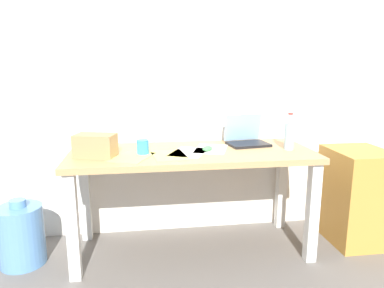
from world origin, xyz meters
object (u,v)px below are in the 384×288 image
coffee_mug (143,147)px  water_cooler_jug (21,235)px  desk (192,166)px  beer_bottle (289,135)px  computer_mouse (207,149)px  filing_cabinet (356,196)px  cardboard_box (95,146)px  laptop_right (246,138)px

coffee_mug → water_cooler_jug: (-0.82, 0.01, -0.57)m
desk → coffee_mug: bearing=-173.8°
beer_bottle → computer_mouse: beer_bottle is taller
desk → coffee_mug: size_ratio=17.48×
filing_cabinet → cardboard_box: bearing=-178.9°
water_cooler_jug → filing_cabinet: size_ratio=0.64×
computer_mouse → laptop_right: bearing=60.3°
desk → coffee_mug: 0.37m
cardboard_box → computer_mouse: bearing=4.2°
laptop_right → water_cooler_jug: bearing=-173.2°
desk → beer_bottle: bearing=-4.0°
desk → computer_mouse: (0.10, -0.01, 0.12)m
coffee_mug → computer_mouse: bearing=3.5°
coffee_mug → water_cooler_jug: 1.00m
desk → computer_mouse: size_ratio=16.61×
computer_mouse → beer_bottle: bearing=29.4°
beer_bottle → computer_mouse: (-0.57, 0.04, -0.08)m
water_cooler_jug → filing_cabinet: 2.39m
laptop_right → coffee_mug: 0.79m
computer_mouse → water_cooler_jug: computer_mouse is taller
coffee_mug → water_cooler_jug: coffee_mug is taller
cardboard_box → coffee_mug: bearing=5.0°
water_cooler_jug → computer_mouse: bearing=0.9°
water_cooler_jug → filing_cabinet: filing_cabinet is taller
desk → coffee_mug: coffee_mug is taller
coffee_mug → cardboard_box: bearing=-175.0°
cardboard_box → filing_cabinet: size_ratio=0.36×
water_cooler_jug → cardboard_box: bearing=-3.7°
laptop_right → computer_mouse: laptop_right is taller
beer_bottle → filing_cabinet: size_ratio=0.36×
cardboard_box → laptop_right: bearing=11.7°
beer_bottle → water_cooler_jug: size_ratio=0.57×
filing_cabinet → water_cooler_jug: bearing=-180.0°
cardboard_box → coffee_mug: size_ratio=2.64×
desk → water_cooler_jug: size_ratio=3.68×
laptop_right → cardboard_box: 1.09m
beer_bottle → water_cooler_jug: bearing=179.5°
coffee_mug → desk: bearing=6.2°
cardboard_box → water_cooler_jug: size_ratio=0.56×
laptop_right → cardboard_box: laptop_right is taller
water_cooler_jug → filing_cabinet: bearing=0.0°
laptop_right → water_cooler_jug: 1.69m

